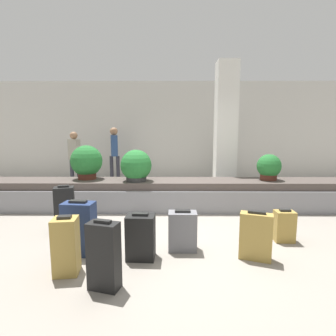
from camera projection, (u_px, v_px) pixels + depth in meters
name	position (u px, v px, depth m)	size (l,w,h in m)	color
ground_plane	(167.00, 236.00, 3.98)	(18.00, 18.00, 0.00)	gray
back_wall	(169.00, 131.00, 8.73)	(18.00, 0.06, 3.20)	beige
carousel	(168.00, 194.00, 5.43)	(8.90, 0.91, 0.59)	gray
pillar	(225.00, 131.00, 6.28)	(0.49, 0.49, 3.20)	silver
suitcase_0	(79.00, 228.00, 3.36)	(0.42, 0.27, 0.71)	navy
suitcase_1	(104.00, 256.00, 2.61)	(0.34, 0.25, 0.72)	black
suitcase_2	(141.00, 237.00, 3.25)	(0.36, 0.27, 0.59)	black
suitcase_3	(182.00, 231.00, 3.49)	(0.38, 0.23, 0.55)	slate
suitcase_4	(65.00, 210.00, 4.03)	(0.33, 0.27, 0.77)	black
suitcase_5	(284.00, 226.00, 3.77)	(0.28, 0.20, 0.48)	#A3843D
suitcase_6	(256.00, 236.00, 3.23)	(0.42, 0.28, 0.62)	#A3843D
suitcase_7	(66.00, 246.00, 2.90)	(0.29, 0.28, 0.67)	#A3843D
potted_plant_0	(87.00, 162.00, 5.47)	(0.65, 0.65, 0.71)	#4C2319
potted_plant_1	(136.00, 166.00, 5.24)	(0.62, 0.62, 0.63)	#2D2D2D
potted_plant_2	(269.00, 167.00, 5.38)	(0.49, 0.49, 0.53)	#4C2319
traveler_0	(114.00, 150.00, 8.15)	(0.31, 0.36, 1.70)	#282833
traveler_1	(222.00, 152.00, 8.11)	(0.35, 0.23, 1.61)	#282833
traveler_2	(75.00, 154.00, 7.73)	(0.36, 0.28, 1.57)	#282833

